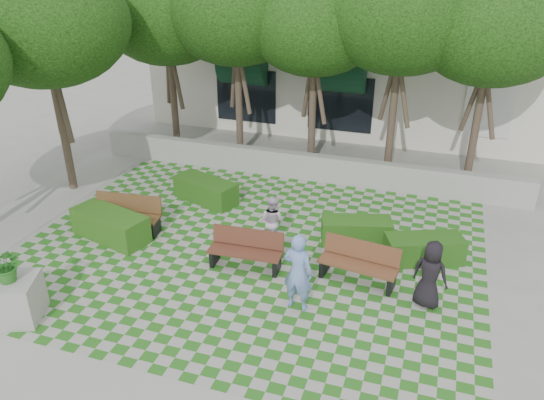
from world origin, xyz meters
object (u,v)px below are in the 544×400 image
(person_dark, at_px, (430,274))
(bench_mid, at_px, (246,250))
(bench_west, at_px, (127,215))
(hedge_midleft, at_px, (206,190))
(hedge_east, at_px, (424,249))
(person_blue, at_px, (298,272))
(person_white, at_px, (273,221))
(bench_east, at_px, (359,263))
(hedge_west, at_px, (111,225))
(planter_front, at_px, (13,291))
(hedge_midright, at_px, (356,230))

(person_dark, bearing_deg, bench_mid, 15.13)
(bench_west, relative_size, hedge_midleft, 0.98)
(bench_mid, relative_size, hedge_east, 0.96)
(person_blue, xyz_separation_m, person_white, (-1.38, 2.43, -0.22))
(bench_west, relative_size, hedge_east, 1.04)
(bench_east, xyz_separation_m, hedge_west, (-6.87, -0.11, -0.09))
(bench_east, height_order, hedge_midleft, bench_east)
(planter_front, bearing_deg, person_blue, 21.78)
(hedge_midright, xyz_separation_m, planter_front, (-6.43, -5.61, 0.38))
(bench_west, xyz_separation_m, hedge_west, (-0.20, -0.52, -0.11))
(person_white, bearing_deg, hedge_east, -153.82)
(bench_west, height_order, person_blue, person_blue)
(bench_mid, xyz_separation_m, person_white, (0.30, 1.22, 0.26))
(hedge_midleft, distance_m, person_dark, 7.76)
(person_blue, bearing_deg, bench_mid, -27.29)
(hedge_midright, relative_size, person_white, 1.30)
(hedge_east, xyz_separation_m, hedge_midleft, (-6.79, 1.45, 0.02))
(bench_west, distance_m, person_dark, 8.37)
(hedge_midright, height_order, hedge_west, hedge_west)
(hedge_west, xyz_separation_m, person_dark, (8.51, -0.36, 0.42))
(bench_mid, distance_m, bench_west, 3.93)
(hedge_midleft, height_order, person_blue, person_blue)
(bench_mid, height_order, bench_west, bench_west)
(bench_west, bearing_deg, planter_front, -97.89)
(person_blue, height_order, person_dark, person_blue)
(hedge_west, bearing_deg, planter_front, -89.11)
(bench_mid, bearing_deg, bench_west, 167.07)
(hedge_west, bearing_deg, person_blue, -13.43)
(hedge_midleft, distance_m, person_blue, 6.09)
(person_blue, bearing_deg, person_white, -52.01)
(bench_east, distance_m, hedge_midright, 1.90)
(person_dark, bearing_deg, bench_west, 11.61)
(hedge_midleft, xyz_separation_m, person_white, (2.85, -1.91, 0.36))
(hedge_east, xyz_separation_m, person_blue, (-2.56, -2.89, 0.60))
(planter_front, distance_m, person_white, 6.38)
(hedge_midleft, relative_size, person_white, 1.43)
(hedge_west, bearing_deg, person_white, 13.59)
(person_white, bearing_deg, person_blue, 139.18)
(bench_east, bearing_deg, planter_front, -142.97)
(bench_west, distance_m, hedge_midright, 6.45)
(bench_east, relative_size, hedge_midright, 1.04)
(person_blue, bearing_deg, bench_east, -118.70)
(hedge_midleft, bearing_deg, person_blue, -45.70)
(hedge_midleft, bearing_deg, person_white, -33.82)
(bench_west, distance_m, person_white, 4.21)
(hedge_midright, bearing_deg, person_dark, -48.91)
(bench_west, distance_m, person_blue, 5.89)
(bench_east, relative_size, bench_mid, 1.04)
(planter_front, bearing_deg, hedge_midright, 41.12)
(person_white, bearing_deg, hedge_midright, -137.32)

